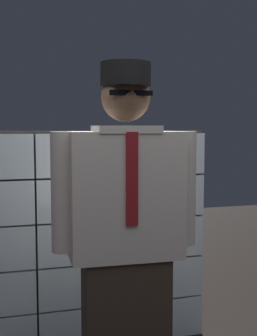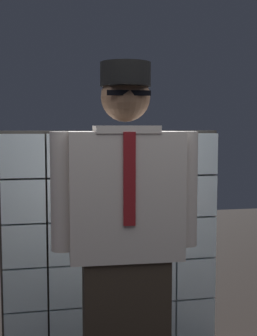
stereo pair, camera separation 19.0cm
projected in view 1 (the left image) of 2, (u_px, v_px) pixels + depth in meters
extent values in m
cube|color=silver|center=(15.00, 336.00, 2.96)|extent=(0.28, 0.08, 0.28)
cube|color=silver|center=(60.00, 330.00, 3.04)|extent=(0.28, 0.08, 0.28)
cube|color=silver|center=(103.00, 325.00, 3.12)|extent=(0.28, 0.08, 0.28)
cube|color=silver|center=(143.00, 320.00, 3.20)|extent=(0.28, 0.08, 0.28)
cube|color=silver|center=(182.00, 315.00, 3.28)|extent=(0.28, 0.08, 0.28)
cube|color=silver|center=(14.00, 292.00, 2.93)|extent=(0.28, 0.08, 0.28)
cube|color=silver|center=(59.00, 288.00, 3.01)|extent=(0.28, 0.08, 0.28)
cube|color=silver|center=(103.00, 284.00, 3.09)|extent=(0.28, 0.08, 0.28)
cube|color=silver|center=(143.00, 279.00, 3.18)|extent=(0.28, 0.08, 0.28)
cube|color=silver|center=(182.00, 276.00, 3.26)|extent=(0.28, 0.08, 0.28)
cube|color=silver|center=(13.00, 248.00, 2.90)|extent=(0.28, 0.08, 0.28)
cube|color=silver|center=(59.00, 245.00, 2.99)|extent=(0.28, 0.08, 0.28)
cube|color=silver|center=(102.00, 241.00, 3.07)|extent=(0.28, 0.08, 0.28)
cube|color=silver|center=(144.00, 238.00, 3.15)|extent=(0.28, 0.08, 0.28)
cube|color=silver|center=(183.00, 236.00, 3.23)|extent=(0.28, 0.08, 0.28)
cube|color=silver|center=(12.00, 203.00, 2.88)|extent=(0.28, 0.08, 0.28)
cube|color=silver|center=(58.00, 200.00, 2.96)|extent=(0.28, 0.08, 0.28)
cube|color=silver|center=(102.00, 198.00, 3.04)|extent=(0.28, 0.08, 0.28)
cube|color=silver|center=(144.00, 197.00, 3.12)|extent=(0.28, 0.08, 0.28)
cube|color=silver|center=(183.00, 195.00, 3.20)|extent=(0.28, 0.08, 0.28)
cube|color=silver|center=(11.00, 156.00, 2.85)|extent=(0.28, 0.08, 0.28)
cube|color=silver|center=(58.00, 156.00, 2.93)|extent=(0.28, 0.08, 0.28)
cube|color=silver|center=(102.00, 155.00, 3.01)|extent=(0.28, 0.08, 0.28)
cube|color=silver|center=(144.00, 154.00, 3.09)|extent=(0.28, 0.08, 0.28)
cube|color=silver|center=(184.00, 153.00, 3.18)|extent=(0.28, 0.08, 0.28)
cube|color=#38332D|center=(101.00, 240.00, 3.12)|extent=(1.50, 0.02, 1.50)
cube|color=silver|center=(126.00, 195.00, 2.19)|extent=(0.55, 0.26, 0.62)
cube|color=maroon|center=(132.00, 179.00, 2.06)|extent=(0.06, 0.01, 0.43)
cube|color=silver|center=(126.00, 129.00, 2.16)|extent=(0.31, 0.26, 0.04)
sphere|color=#846047|center=(126.00, 97.00, 2.14)|extent=(0.24, 0.24, 0.24)
ellipsoid|color=black|center=(128.00, 105.00, 2.09)|extent=(0.16, 0.09, 0.11)
cube|color=black|center=(131.00, 93.00, 2.04)|extent=(0.20, 0.02, 0.02)
cylinder|color=black|center=(130.00, 85.00, 2.05)|extent=(0.18, 0.18, 0.01)
cylinder|color=black|center=(126.00, 75.00, 2.13)|extent=(0.24, 0.24, 0.11)
cylinder|color=silver|center=(185.00, 188.00, 2.26)|extent=(0.11, 0.11, 0.57)
cylinder|color=silver|center=(63.00, 192.00, 2.11)|extent=(0.11, 0.11, 0.57)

